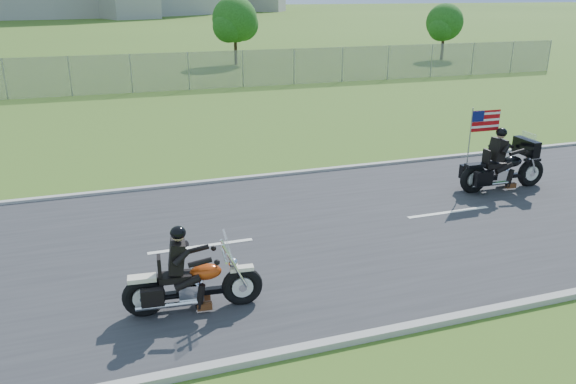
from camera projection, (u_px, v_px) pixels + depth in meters
name	position (u px, v px, depth m)	size (l,w,h in m)	color
ground	(292.00, 236.00, 12.32)	(420.00, 420.00, 0.00)	#36561A
road	(292.00, 235.00, 12.32)	(120.00, 8.00, 0.04)	#28282B
curb_north	(245.00, 178.00, 15.92)	(120.00, 0.18, 0.12)	#9E9B93
curb_south	(376.00, 335.00, 8.69)	(120.00, 0.18, 0.12)	#9E9B93
fence	(70.00, 76.00, 28.32)	(60.00, 0.03, 2.00)	gray
tree_fence_near	(235.00, 22.00, 39.92)	(3.52, 3.28, 4.75)	#382316
tree_fence_far	(445.00, 24.00, 43.04)	(3.08, 2.87, 4.20)	#382316
motorcycle_lead	(191.00, 285.00, 9.26)	(2.33, 0.69, 1.57)	black
motorcycle_follow	(503.00, 169.00, 14.95)	(2.59, 0.85, 2.16)	black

